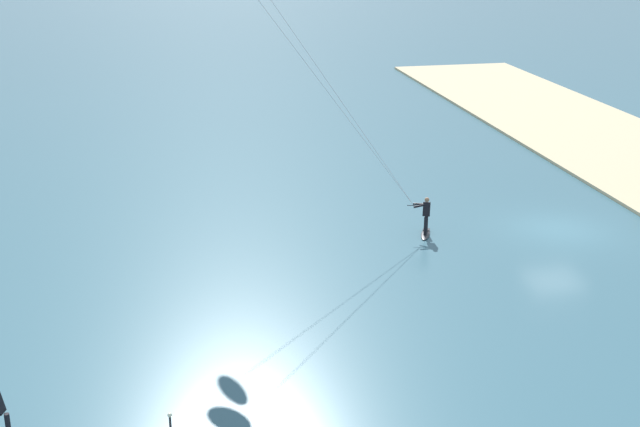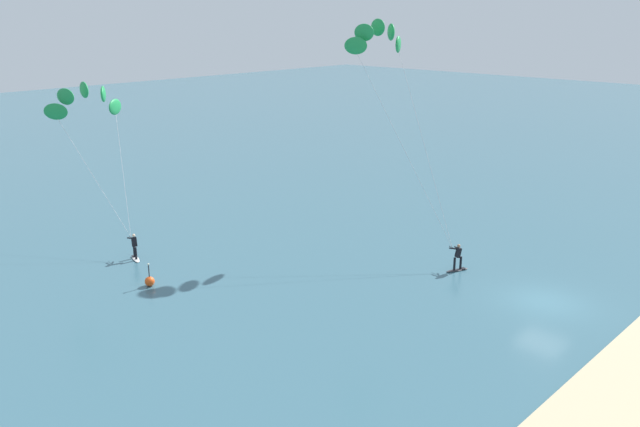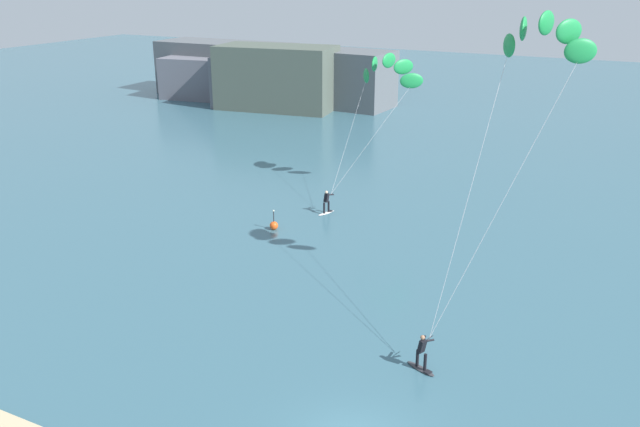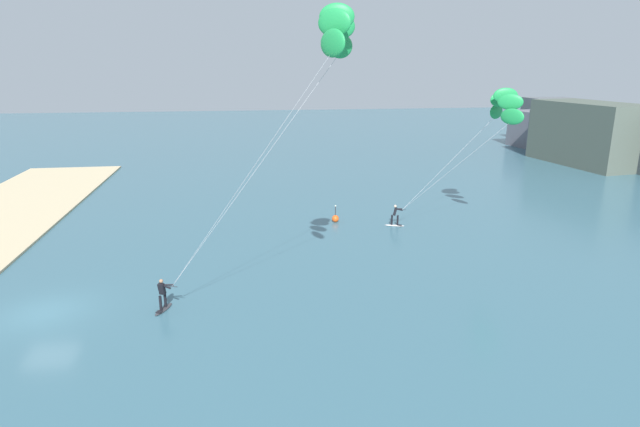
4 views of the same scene
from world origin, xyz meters
TOP-DOWN VIEW (x-y plane):
  - ground_plane at (0.00, 0.00)m, footprint 240.00×240.00m
  - kitesurfer_nearshore at (2.75, 13.88)m, footprint 5.44×10.05m
  - kitesurfer_mid_water at (-10.34, 28.65)m, footprint 5.34×9.35m
  - marker_buoy at (-13.48, 17.24)m, footprint 0.56×0.56m

SIDE VIEW (x-z plane):
  - ground_plane at x=0.00m, z-range 0.00..0.00m
  - marker_buoy at x=-13.48m, z-range -0.39..0.99m
  - kitesurfer_mid_water at x=-10.34m, z-range 3.64..14.06m
  - kitesurfer_nearshore at x=2.75m, z-range 5.51..20.01m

